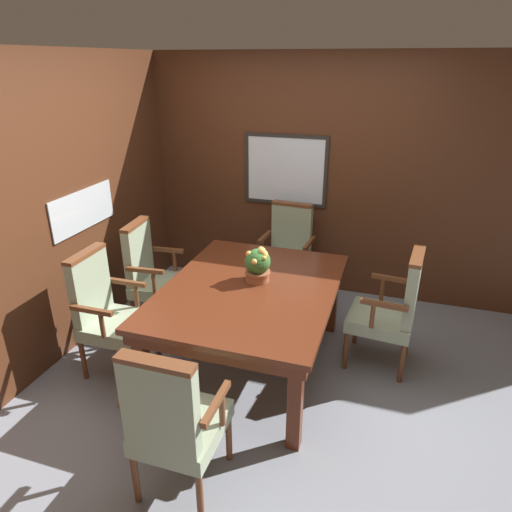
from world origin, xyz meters
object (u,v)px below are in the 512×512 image
Objects in this scene: dining_table at (250,297)px; chair_head_far at (287,251)px; chair_left_far at (153,273)px; chair_right_far at (393,308)px; chair_head_near at (174,420)px; chair_left_near at (107,310)px; potted_plant at (258,265)px.

dining_table is 1.67× the size of chair_head_far.
chair_left_far and chair_right_far have the same top height.
chair_right_far is (1.09, -0.88, 0.00)m from chair_head_far.
chair_head_far is 1.00× the size of chair_right_far.
chair_head_near is at bearing -28.34° from chair_right_far.
chair_left_near is (0.00, -0.72, 0.00)m from chair_left_far.
chair_left_far is 2.15m from chair_right_far.
chair_right_far reaches higher than dining_table.
potted_plant is (1.09, 0.50, 0.34)m from chair_left_near.
potted_plant is at bearing -91.73° from chair_head_near.
chair_head_far is 3.56× the size of potted_plant.
chair_head_near is (-0.02, -1.28, -0.11)m from dining_table.
chair_right_far and chair_left_near have the same top height.
dining_table is at bearing -90.82° from chair_head_near.
chair_left_near reaches higher than dining_table.
chair_head_near and chair_left_near have the same top height.
chair_head_far is at bearing -55.10° from chair_left_far.
chair_head_near is 1.00× the size of chair_right_far.
chair_head_far is 1.17m from potted_plant.
dining_table is 1.14m from chair_left_near.
chair_right_far is at bearing 12.67° from potted_plant.
potted_plant is (-1.06, -0.24, 0.34)m from chair_right_far.
potted_plant is at bearing -106.81° from chair_left_far.
chair_head_near is 1.98m from chair_right_far.
chair_head_far and chair_head_near have the same top height.
chair_head_near reaches higher than dining_table.
chair_left_near is (-1.06, -1.61, 0.00)m from chair_head_far.
dining_table is at bearing -71.34° from chair_left_near.
dining_table is 0.26m from potted_plant.
chair_left_near is (-1.05, 0.91, 0.00)m from chair_head_near.
chair_left_near is at bearing -65.82° from chair_right_far.
chair_head_near is (1.06, -1.63, 0.00)m from chair_left_far.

